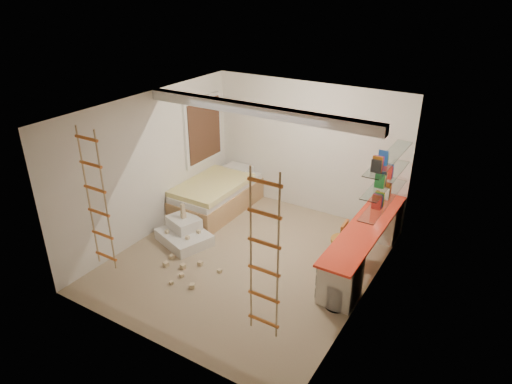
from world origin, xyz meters
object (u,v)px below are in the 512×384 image
Objects in this scene: desk at (364,244)px; play_platform at (184,233)px; bed at (217,195)px; swivel_chair at (342,249)px.

desk reaches higher than play_platform.
swivel_chair is (2.88, -0.49, -0.05)m from bed.
swivel_chair is 0.70× the size of play_platform.
swivel_chair is (-0.32, -0.13, -0.12)m from desk.
desk is 0.36m from swivel_chair.
swivel_chair reaches higher than play_platform.
desk is 3.65× the size of swivel_chair.
play_platform is (-3.01, -0.93, -0.25)m from desk.
bed is at bearing 173.51° from desk.
swivel_chair reaches higher than desk.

